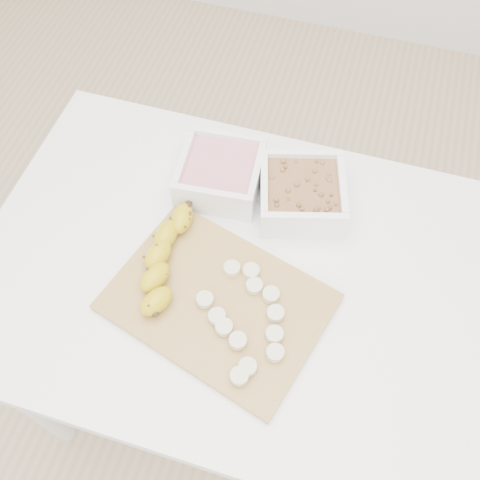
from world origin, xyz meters
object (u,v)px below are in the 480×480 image
(table, at_px, (236,291))
(banana, at_px, (165,260))
(bowl_yogurt, at_px, (221,173))
(bowl_granola, at_px, (302,194))
(cutting_board, at_px, (218,302))

(table, height_order, banana, banana)
(banana, bearing_deg, bowl_yogurt, 86.35)
(table, bearing_deg, bowl_yogurt, 115.54)
(bowl_granola, distance_m, cutting_board, 0.28)
(cutting_board, bearing_deg, bowl_granola, 70.18)
(cutting_board, bearing_deg, bowl_yogurt, 106.59)
(table, bearing_deg, banana, -163.63)
(banana, bearing_deg, table, 22.51)
(table, xyz_separation_m, bowl_yogurt, (-0.09, 0.18, 0.13))
(bowl_granola, bearing_deg, bowl_yogurt, 178.92)
(bowl_granola, xyz_separation_m, banana, (-0.21, -0.22, -0.00))
(table, bearing_deg, bowl_granola, 65.22)
(banana, bearing_deg, bowl_granola, 52.25)
(bowl_granola, relative_size, cutting_board, 0.54)
(bowl_yogurt, relative_size, cutting_board, 0.47)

